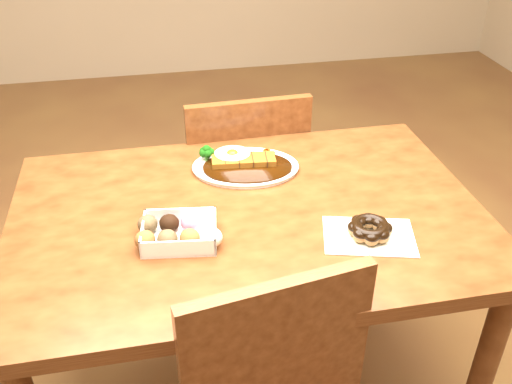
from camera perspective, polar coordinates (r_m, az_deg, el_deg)
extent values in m
cube|color=#45200D|center=(1.47, -0.78, -2.57)|extent=(1.20, 0.80, 0.04)
cylinder|color=#45200D|center=(1.98, -18.31, -7.47)|extent=(0.06, 0.06, 0.71)
cylinder|color=#45200D|center=(2.09, 12.31, -3.95)|extent=(0.06, 0.06, 0.71)
cube|color=#45200D|center=(2.13, -1.76, 0.22)|extent=(0.44, 0.44, 0.04)
cylinder|color=#45200D|center=(2.43, 1.42, -1.65)|extent=(0.04, 0.04, 0.41)
cylinder|color=#45200D|center=(2.38, -6.53, -2.72)|extent=(0.04, 0.04, 0.41)
cylinder|color=#45200D|center=(2.17, 3.71, -6.60)|extent=(0.04, 0.04, 0.41)
cylinder|color=#45200D|center=(2.11, -5.25, -7.94)|extent=(0.04, 0.04, 0.41)
cube|color=#45200D|center=(1.85, -0.67, 3.41)|extent=(0.40, 0.05, 0.40)
cube|color=#45200D|center=(1.20, 2.09, -16.28)|extent=(0.40, 0.10, 0.40)
ellipsoid|color=white|center=(1.63, -1.05, 2.46)|extent=(0.33, 0.26, 0.01)
ellipsoid|color=black|center=(1.61, -0.86, 2.47)|extent=(0.28, 0.22, 0.01)
cube|color=#6B380C|center=(1.62, -1.25, 3.14)|extent=(0.19, 0.08, 0.02)
ellipsoid|color=white|center=(1.64, -2.38, 3.87)|extent=(0.12, 0.10, 0.01)
ellipsoid|color=#FFB214|center=(1.63, -2.38, 3.90)|extent=(0.03, 0.03, 0.02)
cube|color=white|center=(1.36, -7.66, -3.99)|extent=(0.19, 0.16, 0.05)
ellipsoid|color=brown|center=(1.34, -11.04, -4.72)|extent=(0.05, 0.05, 0.04)
ellipsoid|color=black|center=(1.33, -8.85, -4.67)|extent=(0.05, 0.05, 0.04)
ellipsoid|color=brown|center=(1.33, -6.64, -4.61)|extent=(0.05, 0.05, 0.04)
ellipsoid|color=beige|center=(1.32, -4.42, -4.54)|extent=(0.05, 0.05, 0.04)
ellipsoid|color=black|center=(1.39, -10.79, -3.17)|extent=(0.05, 0.05, 0.04)
ellipsoid|color=black|center=(1.38, -8.67, -3.12)|extent=(0.05, 0.05, 0.04)
ellipsoid|color=pink|center=(1.38, -6.55, -3.05)|extent=(0.05, 0.05, 0.04)
cube|color=silver|center=(1.39, 11.22, -4.35)|extent=(0.25, 0.20, 0.00)
torus|color=olive|center=(1.38, 11.31, -3.73)|extent=(0.13, 0.13, 0.03)
torus|color=black|center=(1.38, 11.35, -3.41)|extent=(0.11, 0.11, 0.02)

